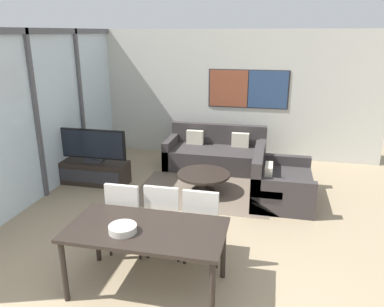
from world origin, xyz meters
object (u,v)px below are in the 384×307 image
(sofa_side, at_px, (277,184))
(dining_chair_left, at_px, (127,215))
(fruit_bowl, at_px, (123,228))
(tv_console, at_px, (95,172))
(dining_chair_centre, at_px, (165,217))
(dining_chair_right, at_px, (202,222))
(dining_table, at_px, (146,234))
(sofa_main, at_px, (216,154))
(coffee_table, at_px, (204,178))
(television, at_px, (93,146))

(sofa_side, xyz_separation_m, dining_chair_left, (-1.86, -2.08, 0.27))
(sofa_side, distance_m, dining_chair_left, 2.80)
(fruit_bowl, bearing_deg, tv_console, 122.18)
(fruit_bowl, bearing_deg, dining_chair_left, 110.15)
(sofa_side, relative_size, fruit_bowl, 4.62)
(dining_chair_centre, distance_m, dining_chair_right, 0.48)
(dining_chair_right, bearing_deg, dining_table, -126.62)
(sofa_main, bearing_deg, sofa_side, -48.02)
(sofa_side, bearing_deg, dining_chair_centre, 145.99)
(dining_chair_centre, xyz_separation_m, fruit_bowl, (-0.21, -0.81, 0.25))
(coffee_table, height_order, fruit_bowl, fruit_bowl)
(dining_chair_right, bearing_deg, sofa_main, 96.33)
(dining_chair_left, bearing_deg, television, 125.94)
(sofa_main, xyz_separation_m, dining_chair_right, (0.39, -3.47, 0.27))
(sofa_main, height_order, fruit_bowl, sofa_main)
(tv_console, height_order, television, television)
(dining_chair_left, distance_m, dining_chair_right, 0.97)
(dining_table, bearing_deg, dining_chair_centre, 90.00)
(television, height_order, coffee_table, television)
(television, height_order, dining_table, television)
(television, bearing_deg, tv_console, -90.00)
(sofa_main, distance_m, dining_chair_centre, 3.46)
(television, distance_m, dining_table, 3.34)
(television, xyz_separation_m, fruit_bowl, (1.78, -2.82, 0.06))
(tv_console, bearing_deg, fruit_bowl, -57.82)
(dining_chair_right, height_order, fruit_bowl, dining_chair_right)
(television, distance_m, dining_chair_centre, 2.84)
(dining_chair_left, xyz_separation_m, fruit_bowl, (0.28, -0.76, 0.25))
(sofa_main, xyz_separation_m, sofa_side, (1.27, -1.41, 0.00))
(tv_console, distance_m, sofa_side, 3.36)
(tv_console, xyz_separation_m, sofa_main, (2.08, 1.43, 0.06))
(tv_console, relative_size, dining_table, 0.76)
(dining_chair_centre, height_order, fruit_bowl, dining_chair_centre)
(dining_chair_right, bearing_deg, television, 140.39)
(television, bearing_deg, dining_chair_left, -54.06)
(tv_console, height_order, dining_table, dining_table)
(sofa_main, bearing_deg, coffee_table, -90.00)
(dining_table, bearing_deg, tv_console, 126.38)
(television, distance_m, coffee_table, 2.13)
(dining_table, relative_size, dining_chair_centre, 1.70)
(television, bearing_deg, sofa_main, 34.48)
(sofa_main, relative_size, sofa_side, 1.50)
(tv_console, height_order, coffee_table, tv_console)
(coffee_table, bearing_deg, dining_chair_left, -105.47)
(coffee_table, relative_size, dining_chair_centre, 0.94)
(tv_console, distance_m, fruit_bowl, 3.39)
(television, height_order, sofa_main, television)
(tv_console, height_order, dining_chair_left, dining_chair_left)
(television, bearing_deg, dining_chair_centre, -45.52)
(sofa_main, xyz_separation_m, dining_chair_left, (-0.58, -3.50, 0.27))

